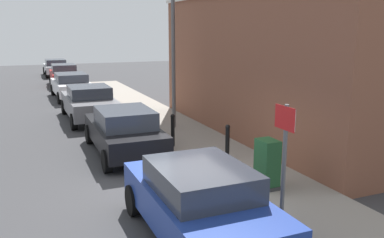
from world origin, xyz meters
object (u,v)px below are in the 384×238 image
street_sign (284,146)px  bollard_near_cabinet (227,141)px  car_black (124,130)px  bollard_far_kerb (173,129)px  car_white (71,85)px  car_grey (89,102)px  car_blue (199,201)px  utility_cabinet (267,166)px  car_silver (56,67)px  car_red (64,75)px  lamppost (173,43)px

street_sign → bollard_near_cabinet: bearing=77.6°
car_black → bollard_far_kerb: bearing=-98.3°
car_white → car_grey: bearing=178.7°
car_blue → bollard_near_cabinet: (2.44, 3.57, -0.05)m
car_grey → bollard_near_cabinet: car_grey is taller
car_white → utility_cabinet: 16.16m
car_black → street_sign: bearing=-164.8°
car_silver → street_sign: 30.11m
bollard_far_kerb → street_sign: size_ratio=0.45×
utility_cabinet → bollard_far_kerb: 4.23m
car_black → car_silver: (0.03, 24.02, -0.02)m
car_blue → street_sign: (1.61, -0.24, 0.91)m
car_red → street_sign: street_sign is taller
car_red → car_silver: car_red is taller
utility_cabinet → bollard_near_cabinet: bearing=87.4°
car_grey → street_sign: bearing=-171.5°
bollard_near_cabinet → lamppost: (0.05, 4.44, 2.60)m
car_silver → utility_cabinet: car_silver is taller
street_sign → lamppost: bearing=83.9°
car_white → car_red: (0.21, 5.78, 0.01)m
car_black → bollard_far_kerb: 1.52m
car_black → car_white: (-0.19, 11.57, 0.00)m
utility_cabinet → car_white: bearing=98.9°
bollard_far_kerb → bollard_near_cabinet: bearing=-65.5°
car_silver → car_black: bearing=-179.8°
car_red → bollard_near_cabinet: size_ratio=4.27×
car_blue → bollard_far_kerb: 5.77m
car_black → car_silver: car_black is taller
utility_cabinet → car_red: bearing=96.0°
car_black → bollard_near_cabinet: 3.28m
car_white → bollard_far_kerb: 11.93m
car_silver → bollard_far_kerb: bearing=-176.3°
car_blue → car_white: car_blue is taller
bollard_near_cabinet → bollard_far_kerb: same height
street_sign → lamppost: size_ratio=0.40×
car_white → bollard_far_kerb: (1.69, -11.81, -0.05)m
utility_cabinet → car_blue: bearing=-149.1°
car_silver → bollard_near_cabinet: (2.37, -26.24, -0.03)m
car_grey → bollard_far_kerb: size_ratio=4.25×
street_sign → lamppost: lamppost is taller
bollard_far_kerb → car_blue: bearing=-105.5°
car_black → street_sign: (1.57, -6.04, 0.91)m
car_black → lamppost: (2.46, 2.22, 2.55)m
car_black → car_silver: bearing=0.6°
car_grey → car_silver: size_ratio=1.00×
car_blue → utility_cabinet: 2.73m
car_blue → car_white: size_ratio=0.93×
car_silver → bollard_far_kerb: size_ratio=4.25×
car_blue → car_grey: bearing=0.7°
car_blue → car_silver: (0.07, 29.82, -0.02)m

